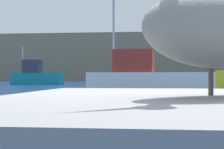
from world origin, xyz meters
The scene contains 4 objects.
hillside_backdrop centered at (0.00, 78.39, 4.60)m, with size 140.00×14.01×9.20m, color #7F755B.
pelican centered at (0.34, -1.00, 1.14)m, with size 1.10×1.05×0.89m.
fishing_boat_white centered at (-0.79, 18.67, 0.81)m, with size 6.86×2.18×5.39m.
fishing_boat_teal centered at (-13.23, 37.84, 0.92)m, with size 5.71×2.12×4.11m.
Camera 1 is at (0.05, -3.23, 0.88)m, focal length 64.12 mm.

